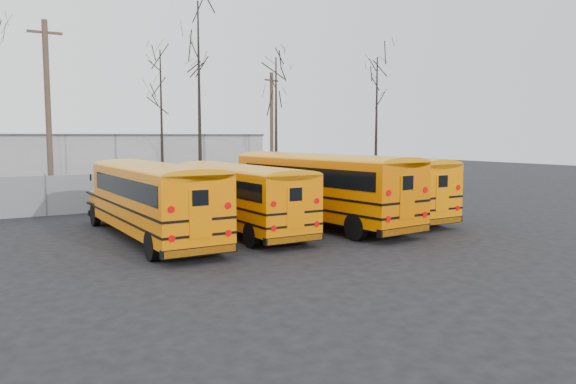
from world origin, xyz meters
TOP-DOWN VIEW (x-y plane):
  - ground at (0.00, 0.00)m, footprint 120.00×120.00m
  - fence at (0.00, 12.00)m, footprint 40.00×0.04m
  - distant_building at (2.00, 32.00)m, footprint 22.00×8.00m
  - bus_a at (-5.53, 2.82)m, footprint 2.52×10.79m
  - bus_b at (-1.90, 2.87)m, footprint 2.39×10.18m
  - bus_c at (1.89, 2.56)m, footprint 3.68×11.76m
  - bus_d at (5.28, 3.35)m, footprint 2.58×10.88m
  - utility_pole_left at (-7.12, 16.15)m, footprint 1.84×0.32m
  - utility_pole_right at (9.24, 19.68)m, footprint 1.48×0.69m
  - tree_3 at (-1.00, 15.00)m, footprint 0.26×0.26m
  - tree_4 at (2.27, 17.03)m, footprint 0.26×0.26m
  - tree_5 at (6.63, 14.50)m, footprint 0.26×0.26m
  - tree_6 at (15.01, 14.27)m, footprint 0.26×0.26m

SIDE VIEW (x-z plane):
  - ground at x=0.00m, z-range 0.00..0.00m
  - fence at x=0.00m, z-range 0.00..2.00m
  - bus_b at x=-1.90m, z-range 0.24..3.09m
  - bus_a at x=-5.53m, z-range 0.26..3.27m
  - bus_d at x=5.28m, z-range 0.26..3.30m
  - bus_c at x=1.89m, z-range 0.28..3.52m
  - distant_building at x=2.00m, z-range 0.00..4.00m
  - utility_pole_right at x=9.24m, z-range 0.12..8.85m
  - tree_3 at x=-1.00m, z-range 0.00..9.05m
  - tree_5 at x=6.63m, z-range 0.00..9.07m
  - tree_6 at x=15.01m, z-range 0.00..9.66m
  - utility_pole_left at x=-7.12m, z-range 0.14..10.47m
  - tree_4 at x=2.27m, z-range 0.00..12.65m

